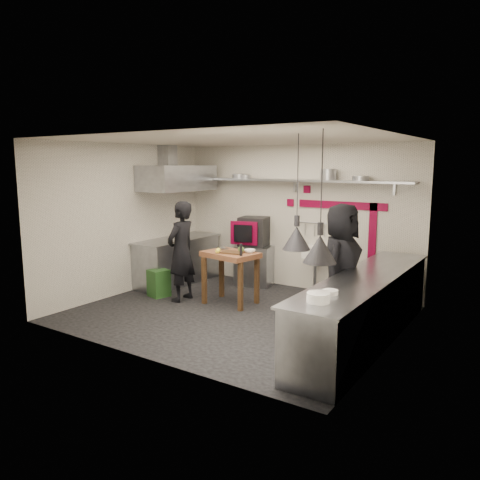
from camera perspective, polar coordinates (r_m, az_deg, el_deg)
The scene contains 47 objects.
floor at distance 7.75m, azimuth -0.57°, elevation -9.00°, with size 5.00×5.00×0.00m, color black.
ceiling at distance 7.37m, azimuth -0.61°, elevation 12.16°, with size 5.00×5.00×0.00m, color beige.
wall_back at distance 9.23m, azimuth 6.74°, elevation 2.79°, with size 5.00×0.04×2.80m, color beige.
wall_front at distance 5.83m, azimuth -12.22°, elevation -1.07°, with size 5.00×0.04×2.80m, color beige.
wall_left at distance 9.06m, azimuth -13.81°, elevation 2.47°, with size 0.04×4.20×2.80m, color beige.
wall_right at distance 6.39m, azimuth 18.32°, elevation -0.45°, with size 0.04×4.20×2.80m, color beige.
red_band_horiz at distance 8.80m, azimuth 12.25°, elevation 4.17°, with size 1.70×0.02×0.14m, color maroon.
red_band_vert at distance 8.66m, azimuth 15.84°, elevation 0.75°, with size 0.14×0.02×1.10m, color maroon.
red_tile_a at distance 9.06m, azimuth 8.17°, elevation 6.13°, with size 0.14×0.02×0.14m, color maroon.
red_tile_b at distance 9.23m, azimuth 6.16°, elevation 4.55°, with size 0.14×0.02×0.14m, color maroon.
back_shelf at distance 9.02m, azimuth 6.31°, elevation 7.24°, with size 4.60×0.34×0.04m, color gray.
shelf_bracket_left at distance 10.16m, azimuth -2.95°, elevation 6.93°, with size 0.04×0.06×0.24m, color gray.
shelf_bracket_mid at distance 9.16m, azimuth 6.73°, elevation 6.63°, with size 0.04×0.06×0.24m, color gray.
shelf_bracket_right at distance 8.48m, azimuth 18.33°, elevation 6.03°, with size 0.04×0.06×0.24m, color gray.
pan_far_left at distance 9.63m, azimuth -0.10°, elevation 7.80°, with size 0.28×0.28×0.09m, color gray.
pan_mid_left at distance 9.54m, azimuth 0.67°, elevation 7.73°, with size 0.21×0.21×0.07m, color gray.
stock_pot at distance 8.70m, azimuth 10.72°, elevation 7.86°, with size 0.29×0.29×0.20m, color gray.
pan_right at distance 8.49m, azimuth 14.49°, elevation 7.29°, with size 0.29×0.29×0.08m, color gray.
oven_stand at distance 9.51m, azimuth 1.83°, elevation -3.08°, with size 0.70×0.63×0.80m, color gray.
combi_oven at distance 9.39m, azimuth 1.70°, elevation 1.05°, with size 0.53×0.50×0.58m, color black.
oven_door at distance 9.15m, azimuth 0.47°, elevation 0.84°, with size 0.55×0.03×0.46m, color maroon.
oven_glass at distance 9.09m, azimuth 0.37°, elevation 0.79°, with size 0.38×0.02×0.34m, color black.
hand_sink at distance 8.93m, azimuth 9.29°, elevation -1.50°, with size 0.46×0.34×0.22m, color white.
sink_tap at distance 8.90m, azimuth 9.32°, elevation -0.37°, with size 0.03×0.03×0.14m, color gray.
sink_drain at distance 8.99m, azimuth 9.12°, elevation -4.30°, with size 0.06×0.06×0.66m, color gray.
utensil_rail at distance 8.97m, azimuth 9.75°, elevation 2.03°, with size 0.02×0.02×0.90m, color gray.
counter_right at distance 6.71m, azimuth 14.99°, elevation -8.20°, with size 0.70×3.80×0.90m, color gray.
counter_right_top at distance 6.58m, azimuth 15.16°, elevation -4.34°, with size 0.76×3.90×0.03m, color gray.
plate_stack at distance 5.20m, azimuth 9.53°, elevation -6.93°, with size 0.25×0.25×0.11m, color white.
small_bowl_right at distance 5.55m, azimuth 10.94°, elevation -6.26°, with size 0.18×0.18×0.05m, color white.
counter_left at distance 9.71m, azimuth -7.64°, elevation -2.59°, with size 0.70×1.90×0.90m, color gray.
counter_left_top at distance 9.63m, azimuth -7.70°, elevation 0.12°, with size 0.76×2.00×0.03m, color gray.
extractor_hood at distance 9.48m, azimuth -7.63°, elevation 7.49°, with size 0.78×1.60×0.50m, color gray.
hood_duct at distance 9.65m, azimuth -8.82°, elevation 9.86°, with size 0.28×0.28×0.50m, color gray.
green_bin at distance 8.82m, azimuth -9.87°, elevation -5.19°, with size 0.33×0.33×0.50m, color #234F1F.
prep_table at distance 8.19m, azimuth -1.16°, elevation -4.64°, with size 0.92×0.64×0.92m, color brown, non-canonical shape.
cutting_board at distance 7.99m, azimuth -0.95°, elevation -1.53°, with size 0.36×0.26×0.03m, color #442B17.
pepper_mill at distance 7.75m, azimuth 0.12°, elevation -1.21°, with size 0.05×0.05×0.20m, color black.
lemon_a at distance 8.05m, azimuth -2.66°, elevation -1.25°, with size 0.08×0.08×0.08m, color yellow.
lemon_b at distance 7.98m, azimuth -2.77°, elevation -1.36°, with size 0.08×0.08×0.08m, color yellow.
veg_ball at distance 8.06m, azimuth 0.13°, elevation -1.16°, with size 0.11×0.11×0.11m, color #567C36.
steel_tray at distance 8.35m, azimuth -2.11°, elevation -1.05°, with size 0.19×0.13×0.03m, color gray.
bowl at distance 8.03m, azimuth 1.21°, elevation -1.36°, with size 0.19×0.19×0.06m, color white.
heat_lamp_near at distance 5.99m, azimuth 7.02°, elevation 5.75°, with size 0.36×0.36×1.47m, color black, non-canonical shape.
heat_lamp_far at distance 5.19m, azimuth 9.88°, elevation 5.18°, with size 0.37×0.37×1.46m, color black, non-canonical shape.
chef_left at distance 8.37m, azimuth -7.17°, elevation -1.38°, with size 0.65×0.43×1.79m, color black.
chef_right at distance 7.08m, azimuth 12.20°, elevation -3.15°, with size 0.91×0.59×1.86m, color black.
Camera 1 is at (4.13, -6.10, 2.42)m, focal length 35.00 mm.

